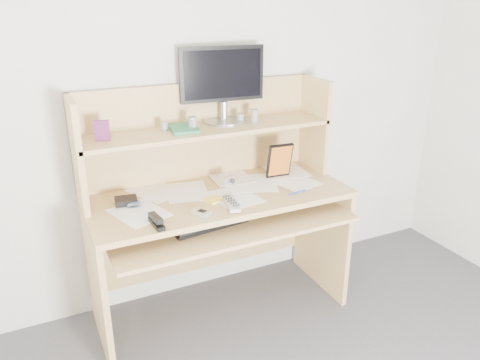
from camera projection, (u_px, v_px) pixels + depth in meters
name	position (u px, v px, depth m)	size (l,w,h in m)	color
back_wall	(196.00, 91.00, 2.60)	(3.60, 0.04, 2.50)	silver
desk	(214.00, 198.00, 2.60)	(1.40, 0.70, 1.30)	tan
paper_clutter	(220.00, 193.00, 2.51)	(1.32, 0.54, 0.01)	white
keyboard	(209.00, 223.00, 2.38)	(0.41, 0.19, 0.03)	black
tv_remote	(231.00, 203.00, 2.36)	(0.05, 0.20, 0.02)	#ACABA6
flip_phone	(201.00, 212.00, 2.26)	(0.05, 0.09, 0.02)	silver
stapler	(156.00, 220.00, 2.15)	(0.04, 0.14, 0.04)	black
wallet	(126.00, 201.00, 2.38)	(0.11, 0.09, 0.03)	black
sticky_note_pad	(214.00, 200.00, 2.43)	(0.08, 0.08, 0.01)	#FDFF43
digital_camera	(228.00, 181.00, 2.61)	(0.08, 0.03, 0.05)	#BBBBBE
game_case	(280.00, 161.00, 2.69)	(0.15, 0.02, 0.21)	black
blue_pen	(297.00, 192.00, 2.51)	(0.01, 0.01, 0.12)	#1826BA
card_box	(102.00, 131.00, 2.27)	(0.07, 0.02, 0.10)	maroon
shelf_book	(184.00, 129.00, 2.46)	(0.14, 0.19, 0.02)	#327D46
chip_stack_a	(164.00, 126.00, 2.44)	(0.04, 0.04, 0.05)	black
chip_stack_b	(193.00, 124.00, 2.46)	(0.05, 0.05, 0.07)	silver
chip_stack_c	(241.00, 118.00, 2.61)	(0.04, 0.04, 0.05)	black
chip_stack_d	(254.00, 116.00, 2.61)	(0.04, 0.04, 0.08)	silver
monitor	(223.00, 82.00, 2.57)	(0.48, 0.24, 0.41)	#9A9A9E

